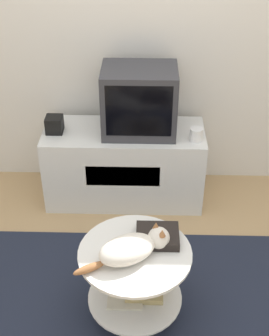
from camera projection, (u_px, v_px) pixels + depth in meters
ground_plane at (135, 318)px, 2.66m from camera, size 12.00×12.00×0.00m
wall_back at (141, 13)px, 3.13m from camera, size 8.00×0.05×2.60m
rug at (135, 317)px, 2.65m from camera, size 1.97×1.37×0.02m
tv_stand at (124, 165)px, 3.44m from camera, size 1.14×0.46×0.57m
tv at (140, 101)px, 3.16m from camera, size 0.50×0.37×0.46m
speaker at (54, 124)px, 3.24m from camera, size 0.12×0.12×0.12m
mug at (196, 134)px, 3.15m from camera, size 0.09×0.09×0.09m
coffee_table at (136, 276)px, 2.50m from camera, size 0.59×0.59×0.47m
dvd_box at (158, 236)px, 2.46m from camera, size 0.23×0.19×0.05m
cat at (132, 248)px, 2.35m from camera, size 0.48×0.31×0.14m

